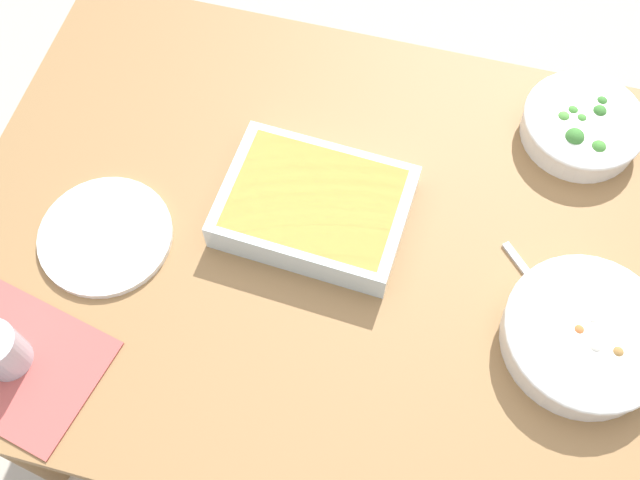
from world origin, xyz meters
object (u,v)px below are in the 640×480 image
spoon_by_stew (547,299)px  spoon_by_broccoli (566,115)px  drink_cup (1,352)px  broccoli_bowl (582,125)px  stew_bowl (585,336)px  baking_dish (315,206)px  side_plate (105,236)px

spoon_by_stew → spoon_by_broccoli: (-0.01, 0.37, 0.00)m
drink_cup → broccoli_bowl: bearing=38.7°
stew_bowl → baking_dish: bearing=165.9°
broccoli_bowl → spoon_by_broccoli: broccoli_bowl is taller
baking_dish → spoon_by_broccoli: 0.49m
drink_cup → spoon_by_stew: bearing=21.4°
side_plate → spoon_by_stew: (0.72, 0.07, -0.00)m
stew_bowl → broccoli_bowl: bearing=96.2°
spoon_by_broccoli → broccoli_bowl: bearing=-54.4°
side_plate → spoon_by_broccoli: (0.71, 0.44, -0.00)m
stew_bowl → side_plate: (-0.77, -0.01, -0.03)m
baking_dish → drink_cup: drink_cup is taller
stew_bowl → spoon_by_stew: size_ratio=1.81×
drink_cup → spoon_by_broccoli: drink_cup is taller
side_plate → spoon_by_broccoli: side_plate is taller
broccoli_bowl → side_plate: 0.83m
baking_dish → broccoli_bowl: bearing=34.0°
stew_bowl → drink_cup: bearing=-163.6°
side_plate → spoon_by_stew: bearing=5.8°
broccoli_bowl → drink_cup: bearing=-141.3°
broccoli_bowl → baking_dish: bearing=-146.0°
spoon_by_stew → stew_bowl: bearing=-46.0°
stew_bowl → spoon_by_broccoli: bearing=99.1°
baking_dish → spoon_by_broccoli: (0.38, 0.31, -0.03)m
stew_bowl → baking_dish: 0.46m
stew_bowl → spoon_by_stew: (-0.06, 0.06, -0.03)m
spoon_by_broccoli → side_plate: bearing=-148.2°
drink_cup → side_plate: (0.06, 0.23, -0.03)m
stew_bowl → drink_cup: 0.87m
side_plate → drink_cup: bearing=-104.9°
drink_cup → spoon_by_stew: 0.84m
drink_cup → spoon_by_broccoli: (0.77, 0.67, -0.03)m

